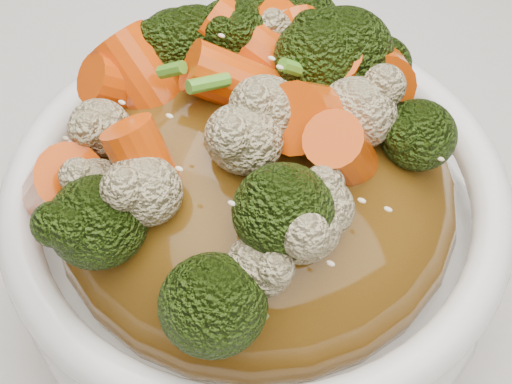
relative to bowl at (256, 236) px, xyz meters
The scene contains 8 objects.
tablecloth 0.07m from the bowl, 36.87° to the left, with size 1.20×0.80×0.04m, color silver.
bowl is the anchor object (origin of this frame).
sauce_base 0.03m from the bowl, 135.00° to the left, with size 0.19×0.19×0.10m, color #5E3B10.
carrots 0.10m from the bowl, 135.00° to the left, with size 0.19×0.19×0.05m, color #D44606, non-canonical shape.
broccoli 0.10m from the bowl, 135.00° to the left, with size 0.19×0.19×0.05m, color black, non-canonical shape.
cauliflower 0.10m from the bowl, 135.00° to the left, with size 0.19×0.19×0.04m, color tan, non-canonical shape.
scallions 0.10m from the bowl, behind, with size 0.14×0.14×0.02m, color #478B20, non-canonical shape.
sesame_seeds 0.10m from the bowl, behind, with size 0.17×0.17×0.01m, color beige, non-canonical shape.
Camera 1 is at (0.10, -0.22, 1.12)m, focal length 55.00 mm.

